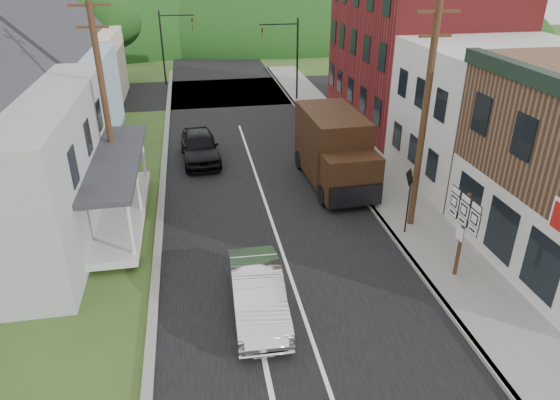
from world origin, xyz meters
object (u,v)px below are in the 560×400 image
dark_sedan (200,147)px  route_sign_cluster (463,223)px  silver_sedan (258,293)px  warning_sign (409,192)px  delivery_van (335,150)px

dark_sedan → route_sign_cluster: route_sign_cluster is taller
silver_sedan → dark_sedan: dark_sedan is taller
silver_sedan → warning_sign: size_ratio=1.61×
silver_sedan → route_sign_cluster: bearing=6.7°
silver_sedan → warning_sign: (6.42, 3.72, 1.19)m
silver_sedan → route_sign_cluster: (6.96, 0.66, 1.43)m
dark_sedan → route_sign_cluster: 15.15m
route_sign_cluster → warning_sign: 3.12m
silver_sedan → route_sign_cluster: size_ratio=1.44×
delivery_van → warning_sign: 5.55m
route_sign_cluster → silver_sedan: bearing=-176.1°
delivery_van → warning_sign: size_ratio=2.24×
silver_sedan → dark_sedan: size_ratio=0.94×
dark_sedan → delivery_van: bearing=-37.3°
route_sign_cluster → warning_sign: bearing=98.5°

